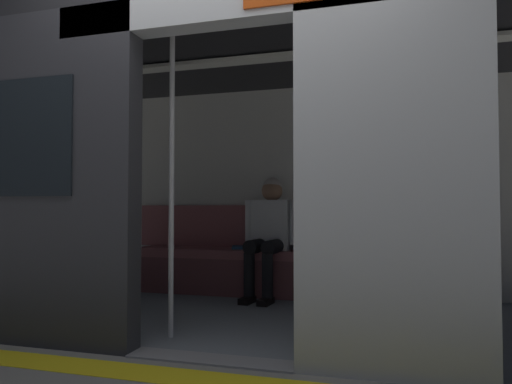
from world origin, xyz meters
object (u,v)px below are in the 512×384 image
(train_car, at_px, (254,133))
(person_seated, at_px, (269,228))
(grab_pole_door, at_px, (172,181))
(bench_seat, at_px, (288,261))
(book, at_px, (239,247))
(handbag, at_px, (307,242))

(train_car, relative_size, person_seated, 5.38)
(grab_pole_door, bearing_deg, bench_seat, -104.97)
(book, height_order, grab_pole_door, grab_pole_door)
(handbag, xyz_separation_m, grab_pole_door, (0.63, 1.69, 0.52))
(handbag, bearing_deg, grab_pole_door, 69.50)
(train_car, distance_m, bench_seat, 1.46)
(book, bearing_deg, grab_pole_door, 75.50)
(book, bearing_deg, bench_seat, 155.36)
(train_car, height_order, person_seated, train_car)
(bench_seat, distance_m, handbag, 0.27)
(bench_seat, bearing_deg, grab_pole_door, 75.03)
(bench_seat, height_order, person_seated, person_seated)
(bench_seat, height_order, book, book)
(bench_seat, relative_size, book, 14.73)
(person_seated, relative_size, book, 5.40)
(train_car, bearing_deg, bench_seat, -94.41)
(train_car, height_order, book, train_car)
(train_car, relative_size, handbag, 24.62)
(person_seated, bearing_deg, train_car, 96.85)
(bench_seat, distance_m, book, 0.54)
(person_seated, height_order, grab_pole_door, grab_pole_door)
(train_car, bearing_deg, grab_pole_door, 63.24)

